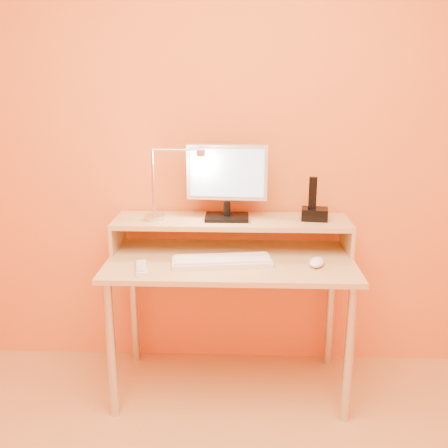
{
  "coord_description": "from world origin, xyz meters",
  "views": [
    {
      "loc": [
        0.05,
        -1.13,
        1.56
      ],
      "look_at": [
        -0.03,
        1.13,
        0.91
      ],
      "focal_mm": 40.18,
      "sensor_mm": 36.0,
      "label": 1
    }
  ],
  "objects_px": {
    "lamp_base": "(155,217)",
    "phone_dock": "(315,214)",
    "mouse": "(317,262)",
    "remote_control": "(141,268)",
    "keyboard": "(222,262)",
    "monitor_panel": "(227,172)"
  },
  "relations": [
    {
      "from": "lamp_base",
      "to": "phone_dock",
      "type": "relative_size",
      "value": 0.77
    },
    {
      "from": "mouse",
      "to": "remote_control",
      "type": "height_order",
      "value": "mouse"
    },
    {
      "from": "phone_dock",
      "to": "remote_control",
      "type": "height_order",
      "value": "phone_dock"
    },
    {
      "from": "phone_dock",
      "to": "keyboard",
      "type": "height_order",
      "value": "phone_dock"
    },
    {
      "from": "lamp_base",
      "to": "keyboard",
      "type": "xyz_separation_m",
      "value": [
        0.35,
        -0.2,
        -0.16
      ]
    },
    {
      "from": "keyboard",
      "to": "mouse",
      "type": "height_order",
      "value": "mouse"
    },
    {
      "from": "remote_control",
      "to": "phone_dock",
      "type": "bearing_deg",
      "value": 9.24
    },
    {
      "from": "keyboard",
      "to": "remote_control",
      "type": "relative_size",
      "value": 2.78
    },
    {
      "from": "monitor_panel",
      "to": "keyboard",
      "type": "relative_size",
      "value": 0.86
    },
    {
      "from": "monitor_panel",
      "to": "lamp_base",
      "type": "distance_m",
      "value": 0.43
    },
    {
      "from": "monitor_panel",
      "to": "lamp_base",
      "type": "height_order",
      "value": "monitor_panel"
    },
    {
      "from": "remote_control",
      "to": "keyboard",
      "type": "bearing_deg",
      "value": 2.27
    },
    {
      "from": "lamp_base",
      "to": "mouse",
      "type": "distance_m",
      "value": 0.84
    },
    {
      "from": "lamp_base",
      "to": "mouse",
      "type": "relative_size",
      "value": 0.86
    },
    {
      "from": "phone_dock",
      "to": "mouse",
      "type": "xyz_separation_m",
      "value": [
        -0.01,
        -0.24,
        -0.17
      ]
    },
    {
      "from": "phone_dock",
      "to": "remote_control",
      "type": "relative_size",
      "value": 0.77
    },
    {
      "from": "phone_dock",
      "to": "keyboard",
      "type": "bearing_deg",
      "value": -146.15
    },
    {
      "from": "phone_dock",
      "to": "lamp_base",
      "type": "bearing_deg",
      "value": -170.11
    },
    {
      "from": "lamp_base",
      "to": "remote_control",
      "type": "distance_m",
      "value": 0.33
    },
    {
      "from": "monitor_panel",
      "to": "phone_dock",
      "type": "xyz_separation_m",
      "value": [
        0.44,
        -0.01,
        -0.21
      ]
    },
    {
      "from": "phone_dock",
      "to": "mouse",
      "type": "bearing_deg",
      "value": -85.72
    },
    {
      "from": "monitor_panel",
      "to": "lamp_base",
      "type": "xyz_separation_m",
      "value": [
        -0.37,
        -0.04,
        -0.23
      ]
    }
  ]
}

